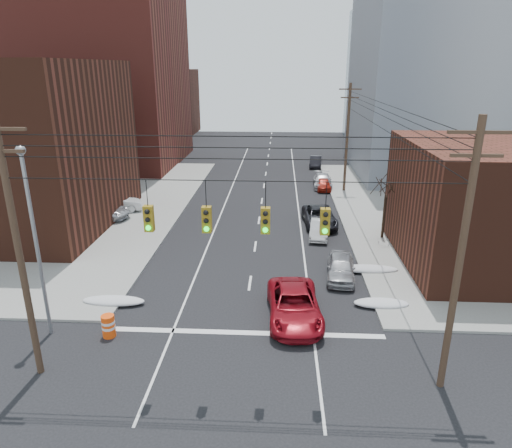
# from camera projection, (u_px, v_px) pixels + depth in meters

# --- Properties ---
(ground) EXTENTS (160.00, 160.00, 0.00)m
(ground) POSITION_uv_depth(u_px,v_px,m) (228.00, 432.00, 16.50)
(ground) COLOR black
(ground) RESTS_ON ground
(building_brick_tall) EXTENTS (24.00, 20.00, 30.00)m
(building_brick_tall) POSITION_uv_depth(u_px,v_px,m) (80.00, 46.00, 58.08)
(building_brick_tall) COLOR maroon
(building_brick_tall) RESTS_ON ground
(building_brick_far) EXTENTS (22.00, 18.00, 12.00)m
(building_brick_far) POSITION_uv_depth(u_px,v_px,m) (133.00, 103.00, 85.66)
(building_brick_far) COLOR #451F14
(building_brick_far) RESTS_ON ground
(building_office) EXTENTS (22.00, 20.00, 25.00)m
(building_office) POSITION_uv_depth(u_px,v_px,m) (457.00, 66.00, 52.83)
(building_office) COLOR gray
(building_office) RESTS_ON ground
(building_glass) EXTENTS (20.00, 18.00, 22.00)m
(building_glass) POSITION_uv_depth(u_px,v_px,m) (412.00, 76.00, 77.76)
(building_glass) COLOR gray
(building_glass) RESTS_ON ground
(utility_pole_left) EXTENTS (2.20, 0.28, 11.00)m
(utility_pole_left) POSITION_uv_depth(u_px,v_px,m) (18.00, 248.00, 17.86)
(utility_pole_left) COLOR #473323
(utility_pole_left) RESTS_ON ground
(utility_pole_right) EXTENTS (2.20, 0.28, 11.00)m
(utility_pole_right) POSITION_uv_depth(u_px,v_px,m) (460.00, 257.00, 17.02)
(utility_pole_right) COLOR #473323
(utility_pole_right) RESTS_ON ground
(utility_pole_far) EXTENTS (2.20, 0.28, 11.00)m
(utility_pole_far) POSITION_uv_depth(u_px,v_px,m) (347.00, 136.00, 46.27)
(utility_pole_far) COLOR #473323
(utility_pole_far) RESTS_ON ground
(traffic_signals) EXTENTS (17.00, 0.42, 2.02)m
(traffic_signals) POSITION_uv_depth(u_px,v_px,m) (236.00, 218.00, 16.95)
(traffic_signals) COLOR black
(traffic_signals) RESTS_ON ground
(street_light) EXTENTS (0.44, 0.44, 9.32)m
(street_light) POSITION_uv_depth(u_px,v_px,m) (34.00, 228.00, 20.82)
(street_light) COLOR gray
(street_light) RESTS_ON ground
(bare_tree) EXTENTS (2.09, 2.20, 4.93)m
(bare_tree) POSITION_uv_depth(u_px,v_px,m) (384.00, 210.00, 34.14)
(bare_tree) COLOR black
(bare_tree) RESTS_ON ground
(snow_nw) EXTENTS (3.50, 1.08, 0.42)m
(snow_nw) POSITION_uv_depth(u_px,v_px,m) (114.00, 301.00, 25.30)
(snow_nw) COLOR silver
(snow_nw) RESTS_ON ground
(snow_ne) EXTENTS (3.00, 1.08, 0.42)m
(snow_ne) POSITION_uv_depth(u_px,v_px,m) (381.00, 303.00, 25.03)
(snow_ne) COLOR silver
(snow_ne) RESTS_ON ground
(snow_east_far) EXTENTS (4.00, 1.08, 0.42)m
(snow_east_far) POSITION_uv_depth(u_px,v_px,m) (367.00, 269.00, 29.28)
(snow_east_far) COLOR silver
(snow_east_far) RESTS_ON ground
(red_pickup) EXTENTS (2.98, 5.87, 1.59)m
(red_pickup) POSITION_uv_depth(u_px,v_px,m) (294.00, 305.00, 23.66)
(red_pickup) COLOR maroon
(red_pickup) RESTS_ON ground
(parked_car_a) EXTENTS (2.16, 4.40, 1.45)m
(parked_car_a) POSITION_uv_depth(u_px,v_px,m) (341.00, 267.00, 28.27)
(parked_car_a) COLOR #A0A1A5
(parked_car_a) RESTS_ON ground
(parked_car_b) EXTENTS (1.80, 4.03, 1.28)m
(parked_car_b) POSITION_uv_depth(u_px,v_px,m) (319.00, 229.00, 35.17)
(parked_car_b) COLOR silver
(parked_car_b) RESTS_ON ground
(parked_car_c) EXTENTS (2.86, 5.54, 1.49)m
(parked_car_c) POSITION_uv_depth(u_px,v_px,m) (319.00, 216.00, 37.76)
(parked_car_c) COLOR black
(parked_car_c) RESTS_ON ground
(parked_car_d) EXTENTS (2.11, 4.84, 1.39)m
(parked_car_d) POSITION_uv_depth(u_px,v_px,m) (323.00, 181.00, 49.75)
(parked_car_d) COLOR #AFB0B4
(parked_car_d) RESTS_ON ground
(parked_car_e) EXTENTS (1.48, 3.65, 1.24)m
(parked_car_e) POSITION_uv_depth(u_px,v_px,m) (323.00, 184.00, 48.64)
(parked_car_e) COLOR maroon
(parked_car_e) RESTS_ON ground
(parked_car_f) EXTENTS (1.90, 4.34, 1.39)m
(parked_car_f) POSITION_uv_depth(u_px,v_px,m) (316.00, 162.00, 59.75)
(parked_car_f) COLOR black
(parked_car_f) RESTS_ON ground
(lot_car_a) EXTENTS (4.82, 3.04, 1.50)m
(lot_car_a) POSITION_uv_depth(u_px,v_px,m) (115.00, 204.00, 40.70)
(lot_car_a) COLOR silver
(lot_car_a) RESTS_ON sidewalk_nw
(lot_car_b) EXTENTS (5.53, 3.48, 1.42)m
(lot_car_b) POSITION_uv_depth(u_px,v_px,m) (101.00, 210.00, 39.03)
(lot_car_b) COLOR #9D9DA1
(lot_car_b) RESTS_ON sidewalk_nw
(lot_car_c) EXTENTS (5.42, 3.07, 1.48)m
(lot_car_c) POSITION_uv_depth(u_px,v_px,m) (28.00, 217.00, 37.26)
(lot_car_c) COLOR black
(lot_car_c) RESTS_ON sidewalk_nw
(lot_car_d) EXTENTS (4.30, 2.61, 1.37)m
(lot_car_d) POSITION_uv_depth(u_px,v_px,m) (48.00, 211.00, 38.92)
(lot_car_d) COLOR #A7A7AC
(lot_car_d) RESTS_ON sidewalk_nw
(construction_barrel) EXTENTS (0.76, 0.76, 1.14)m
(construction_barrel) POSITION_uv_depth(u_px,v_px,m) (108.00, 326.00, 22.16)
(construction_barrel) COLOR #FF4B0D
(construction_barrel) RESTS_ON ground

